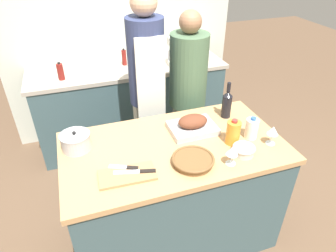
{
  "coord_description": "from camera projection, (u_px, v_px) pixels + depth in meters",
  "views": [
    {
      "loc": [
        -0.56,
        -1.53,
        2.13
      ],
      "look_at": [
        0.0,
        0.13,
        0.98
      ],
      "focal_mm": 32.0,
      "sensor_mm": 36.0,
      "label": 1
    }
  ],
  "objects": [
    {
      "name": "mixing_bowl",
      "position": [
        244.0,
        150.0,
        1.94
      ],
      "size": [
        0.15,
        0.15,
        0.06
      ],
      "color": "beige",
      "rests_on": "kitchen_island"
    },
    {
      "name": "wine_bottle_green",
      "position": [
        227.0,
        104.0,
        2.29
      ],
      "size": [
        0.07,
        0.07,
        0.29
      ],
      "color": "black",
      "rests_on": "kitchen_island"
    },
    {
      "name": "kitchen_island",
      "position": [
        173.0,
        193.0,
        2.28
      ],
      "size": [
        1.51,
        0.83,
        0.9
      ],
      "color": "#3D565B",
      "rests_on": "ground_plane"
    },
    {
      "name": "condiment_bottle_tall",
      "position": [
        124.0,
        57.0,
        3.16
      ],
      "size": [
        0.05,
        0.05,
        0.18
      ],
      "color": "maroon",
      "rests_on": "back_counter"
    },
    {
      "name": "knife_chef",
      "position": [
        136.0,
        172.0,
        1.78
      ],
      "size": [
        0.25,
        0.09,
        0.01
      ],
      "color": "#B7B7BC",
      "rests_on": "cutting_board"
    },
    {
      "name": "wine_glass_right",
      "position": [
        273.0,
        131.0,
        2.0
      ],
      "size": [
        0.08,
        0.08,
        0.14
      ],
      "color": "silver",
      "rests_on": "kitchen_island"
    },
    {
      "name": "ground_plane",
      "position": [
        173.0,
        231.0,
        2.53
      ],
      "size": [
        12.0,
        12.0,
        0.0
      ],
      "primitive_type": "plane",
      "color": "brown"
    },
    {
      "name": "juice_jug",
      "position": [
        233.0,
        133.0,
        2.02
      ],
      "size": [
        0.09,
        0.09,
        0.18
      ],
      "color": "orange",
      "rests_on": "kitchen_island"
    },
    {
      "name": "milk_jug",
      "position": [
        252.0,
        128.0,
        2.08
      ],
      "size": [
        0.09,
        0.09,
        0.16
      ],
      "color": "white",
      "rests_on": "kitchen_island"
    },
    {
      "name": "wicker_basket",
      "position": [
        193.0,
        160.0,
        1.87
      ],
      "size": [
        0.27,
        0.27,
        0.05
      ],
      "color": "brown",
      "rests_on": "kitchen_island"
    },
    {
      "name": "knife_paring",
      "position": [
        124.0,
        167.0,
        1.82
      ],
      "size": [
        0.18,
        0.1,
        0.01
      ],
      "color": "#B7B7BC",
      "rests_on": "cutting_board"
    },
    {
      "name": "person_cook_guest",
      "position": [
        188.0,
        92.0,
        2.74
      ],
      "size": [
        0.33,
        0.33,
        1.61
      ],
      "rotation": [
        0.0,
        0.0,
        -0.35
      ],
      "color": "beige",
      "rests_on": "ground_plane"
    },
    {
      "name": "back_counter",
      "position": [
        131.0,
        105.0,
        3.41
      ],
      "size": [
        2.07,
        0.6,
        0.92
      ],
      "color": "#3D565B",
      "rests_on": "ground_plane"
    },
    {
      "name": "back_wall",
      "position": [
        119.0,
        25.0,
        3.24
      ],
      "size": [
        2.57,
        0.1,
        2.55
      ],
      "color": "silver",
      "rests_on": "ground_plane"
    },
    {
      "name": "stock_pot",
      "position": [
        76.0,
        142.0,
        1.97
      ],
      "size": [
        0.2,
        0.2,
        0.14
      ],
      "color": "#B7B7BC",
      "rests_on": "kitchen_island"
    },
    {
      "name": "wine_glass_left",
      "position": [
        232.0,
        151.0,
        1.82
      ],
      "size": [
        0.08,
        0.08,
        0.13
      ],
      "color": "silver",
      "rests_on": "kitchen_island"
    },
    {
      "name": "condiment_bottle_short",
      "position": [
        61.0,
        72.0,
        2.85
      ],
      "size": [
        0.06,
        0.06,
        0.17
      ],
      "color": "maroon",
      "rests_on": "back_counter"
    },
    {
      "name": "person_cook_aproned",
      "position": [
        147.0,
        86.0,
        2.57
      ],
      "size": [
        0.3,
        0.31,
        1.79
      ],
      "rotation": [
        0.0,
        0.0,
        -0.02
      ],
      "color": "beige",
      "rests_on": "ground_plane"
    },
    {
      "name": "cutting_board",
      "position": [
        127.0,
        175.0,
        1.78
      ],
      "size": [
        0.35,
        0.18,
        0.02
      ],
      "color": "#AD7F51",
      "rests_on": "kitchen_island"
    },
    {
      "name": "roasting_pan",
      "position": [
        193.0,
        125.0,
        2.16
      ],
      "size": [
        0.33,
        0.25,
        0.13
      ],
      "color": "#BCBCC1",
      "rests_on": "kitchen_island"
    },
    {
      "name": "stand_mixer",
      "position": [
        176.0,
        53.0,
        3.15
      ],
      "size": [
        0.18,
        0.14,
        0.3
      ],
      "color": "silver",
      "rests_on": "back_counter"
    }
  ]
}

